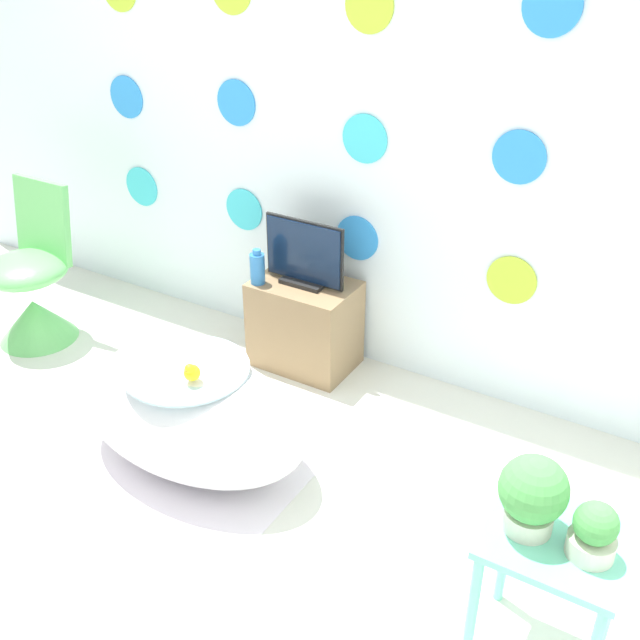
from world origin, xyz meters
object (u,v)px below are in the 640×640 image
Objects in this scene: bathtub at (191,413)px; potted_plant_right at (594,532)px; chair at (33,292)px; vase at (257,268)px; potted_plant_left at (533,493)px; tv at (304,256)px.

potted_plant_right reaches higher than bathtub.
chair is 4.75× the size of potted_plant_right.
potted_plant_left is at bearing -30.82° from vase.
bathtub is at bearing -90.23° from tv.
potted_plant_left is (1.37, -0.19, 0.38)m from bathtub.
bathtub is at bearing -14.75° from chair.
vase is (-0.18, 0.73, 0.28)m from bathtub.
vase is (1.12, 0.39, 0.25)m from chair.
potted_plant_left reaches higher than bathtub.
chair is 1.21m from vase.
vase is at bearing 151.55° from potted_plant_right.
potted_plant_right is at bearing -34.10° from tv.
chair is at bearing 165.25° from bathtub.
vase is at bearing 104.09° from bathtub.
chair reaches higher than vase.
potted_plant_left reaches higher than potted_plant_right.
tv is 1.71m from potted_plant_left.
bathtub is 1.59m from potted_plant_right.
bathtub is at bearing 171.98° from potted_plant_left.
bathtub is 1.43m from potted_plant_left.
potted_plant_right is at bearing -2.28° from potted_plant_left.
chair is at bearing -160.76° from vase.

